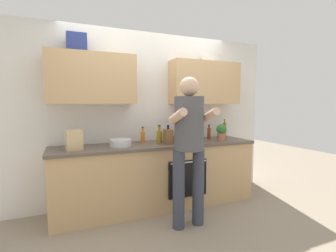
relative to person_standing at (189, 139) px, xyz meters
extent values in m
plane|color=gray|center=(-0.13, 0.68, -1.04)|extent=(12.00, 12.00, 0.00)
cube|color=silver|center=(-0.13, 1.04, 0.21)|extent=(4.00, 0.06, 2.50)
cube|color=tan|center=(-0.97, 0.85, 0.73)|extent=(1.11, 0.32, 0.65)
cube|color=tan|center=(0.72, 0.85, 0.73)|extent=(1.11, 0.32, 0.65)
cylinder|color=silver|center=(0.81, 0.85, 1.11)|extent=(0.29, 0.29, 0.10)
cube|color=navy|center=(-1.15, 0.85, 1.17)|extent=(0.24, 0.20, 0.22)
cube|color=tan|center=(-0.13, 0.68, -0.61)|extent=(2.80, 0.60, 0.86)
cube|color=brown|center=(-0.13, 0.68, -0.16)|extent=(2.84, 0.64, 0.04)
cube|color=black|center=(0.18, 0.37, -0.59)|extent=(0.56, 0.02, 0.50)
cylinder|color=silver|center=(0.18, 0.35, -0.36)|extent=(0.52, 0.02, 0.02)
cylinder|color=#383D4C|center=(-0.13, 0.00, -0.58)|extent=(0.14, 0.14, 0.92)
cylinder|color=#383D4C|center=(0.13, 0.00, -0.58)|extent=(0.14, 0.14, 0.92)
cylinder|color=#4C4C51|center=(0.00, 0.00, 0.19)|extent=(0.34, 0.34, 0.62)
sphere|color=#D8AD8C|center=(0.00, 0.00, 0.60)|extent=(0.22, 0.22, 0.22)
cylinder|color=#D8AD8C|center=(-0.20, -0.12, 0.28)|extent=(0.09, 0.31, 0.19)
cylinder|color=#D8AD8C|center=(0.20, -0.12, 0.28)|extent=(0.09, 0.31, 0.19)
cylinder|color=#8C4C14|center=(1.07, 0.81, -0.02)|extent=(0.06, 0.06, 0.24)
cylinder|color=#8C4C14|center=(1.07, 0.81, 0.13)|extent=(0.02, 0.02, 0.05)
cylinder|color=black|center=(1.07, 0.81, 0.16)|extent=(0.02, 0.02, 0.01)
cylinder|color=olive|center=(-0.09, 0.74, -0.06)|extent=(0.08, 0.08, 0.17)
cylinder|color=olive|center=(-0.09, 0.74, 0.06)|extent=(0.03, 0.03, 0.07)
cylinder|color=black|center=(-0.09, 0.74, 0.10)|extent=(0.04, 0.04, 0.02)
cylinder|color=brown|center=(0.76, 0.78, -0.06)|extent=(0.05, 0.05, 0.17)
cylinder|color=brown|center=(0.76, 0.78, 0.05)|extent=(0.03, 0.03, 0.04)
cylinder|color=black|center=(0.76, 0.78, 0.08)|extent=(0.03, 0.03, 0.01)
cylinder|color=black|center=(0.59, 0.87, -0.02)|extent=(0.06, 0.06, 0.24)
cylinder|color=black|center=(0.59, 0.87, 0.13)|extent=(0.03, 0.03, 0.06)
cylinder|color=black|center=(0.59, 0.87, 0.17)|extent=(0.03, 0.03, 0.01)
cylinder|color=orange|center=(-0.29, 0.86, -0.07)|extent=(0.06, 0.06, 0.15)
cylinder|color=orange|center=(-0.29, 0.86, 0.04)|extent=(0.03, 0.03, 0.06)
cylinder|color=black|center=(-0.29, 0.86, 0.08)|extent=(0.03, 0.03, 0.01)
cylinder|color=silver|center=(0.46, 0.77, -0.02)|extent=(0.07, 0.07, 0.24)
cylinder|color=silver|center=(0.46, 0.77, 0.13)|extent=(0.03, 0.03, 0.07)
cylinder|color=black|center=(0.46, 0.77, 0.17)|extent=(0.04, 0.04, 0.02)
cylinder|color=slate|center=(0.14, 0.79, -0.10)|extent=(0.08, 0.08, 0.09)
cylinder|color=silver|center=(-0.66, 0.66, -0.09)|extent=(0.28, 0.28, 0.09)
cube|color=brown|center=(-0.01, 0.60, -0.04)|extent=(0.10, 0.14, 0.20)
cylinder|color=black|center=(-0.03, 0.58, 0.09)|extent=(0.02, 0.02, 0.06)
cylinder|color=black|center=(0.00, 0.62, 0.09)|extent=(0.02, 0.02, 0.06)
cylinder|color=#9E6647|center=(0.83, 0.54, -0.08)|extent=(0.12, 0.12, 0.12)
sphere|color=#2D6B28|center=(0.83, 0.54, 0.04)|extent=(0.15, 0.15, 0.15)
cube|color=tan|center=(-1.22, 0.61, -0.02)|extent=(0.20, 0.18, 0.24)
cube|color=red|center=(0.28, 0.59, -0.03)|extent=(0.28, 0.23, 0.21)
camera|label=1|loc=(-1.32, -2.51, 0.40)|focal=26.42mm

